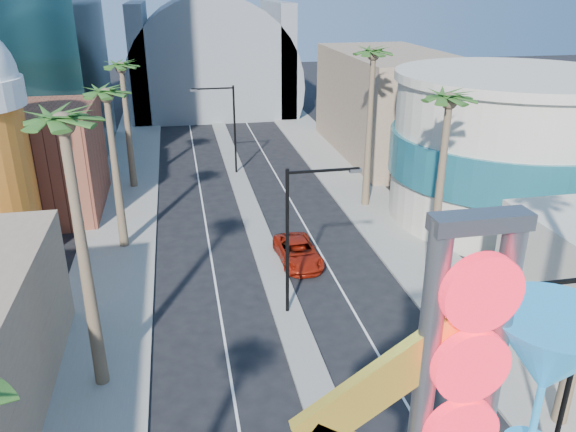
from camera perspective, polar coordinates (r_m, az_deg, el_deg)
name	(u,v)px	position (r m, az deg, el deg)	size (l,w,h in m)	color
sidewalk_west	(122,218)	(43.35, -16.47, -0.19)	(5.00, 100.00, 0.15)	gray
sidewalk_east	(367,200)	(45.47, 8.02, 1.62)	(5.00, 100.00, 0.15)	gray
median	(245,195)	(46.17, -4.43, 2.11)	(1.60, 84.00, 0.15)	gray
brick_filler_west	(29,161)	(46.02, -24.84, 5.14)	(10.00, 10.00, 8.00)	brown
filler_east	(390,104)	(58.07, 10.28, 11.14)	(10.00, 20.00, 10.00)	#90705D
turquoise_building	(507,149)	(43.26, 21.36, 6.40)	(16.60, 16.60, 10.60)	beige
canopy	(212,79)	(78.06, -7.75, 13.65)	(22.00, 16.00, 22.00)	slate
streetlight_0	(298,228)	(27.97, 1.03, -1.23)	(3.79, 0.25, 8.00)	black
streetlight_1	(228,121)	(50.47, -6.09, 9.53)	(3.79, 0.25, 8.00)	black
streetlight_2	(562,360)	(20.83, 26.05, -13.02)	(3.45, 0.25, 8.00)	black
palm_1	(66,143)	(22.03, -21.66, 6.95)	(2.40, 2.40, 12.70)	brown
palm_2	(107,104)	(35.85, -17.89, 10.77)	(2.40, 2.40, 11.20)	brown
palm_3	(122,74)	(47.64, -16.53, 13.62)	(2.40, 2.40, 11.20)	brown
palm_6	(448,112)	(31.02, 15.96, 10.13)	(2.40, 2.40, 11.70)	brown
palm_7	(373,64)	(41.76, 8.62, 14.99)	(2.40, 2.40, 12.70)	brown
red_pickup	(298,252)	(34.94, 1.02, -3.68)	(2.35, 5.09, 1.42)	#9F1D0C
pedestrian_b	(477,297)	(31.17, 18.69, -7.79)	(0.86, 0.67, 1.76)	gray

